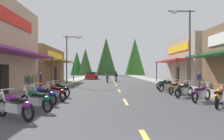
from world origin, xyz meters
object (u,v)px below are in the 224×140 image
(motorcycle_parked_right_2, at_px, (201,93))
(pedestrian_browsing, at_px, (41,79))
(streetlamp_right, at_px, (186,39))
(motorcycle_parked_right_6, at_px, (164,84))
(rider_cruising_trailing, at_px, (116,77))
(motorcycle_parked_left_3, at_px, (55,92))
(motorcycle_parked_right_1, at_px, (219,96))
(motorcycle_parked_right_3, at_px, (184,89))
(motorcycle_parked_left_0, at_px, (15,105))
(streetlamp_left, at_px, (70,53))
(motorcycle_parked_right_5, at_px, (167,85))
(motorcycle_parked_left_2, at_px, (43,95))
(pedestrian_by_shop, at_px, (29,83))
(motorcycle_parked_right_4, at_px, (175,87))
(motorcycle_parked_left_1, at_px, (36,99))
(pedestrian_waiting, at_px, (199,79))
(rider_cruising_lead, at_px, (107,78))
(parked_car_curbside, at_px, (92,76))
(motorcycle_parked_left_4, at_px, (60,89))

(motorcycle_parked_right_2, distance_m, pedestrian_browsing, 14.73)
(streetlamp_right, relative_size, motorcycle_parked_right_2, 3.91)
(motorcycle_parked_right_6, relative_size, rider_cruising_trailing, 0.80)
(motorcycle_parked_left_3, distance_m, rider_cruising_trailing, 20.82)
(motorcycle_parked_right_1, height_order, motorcycle_parked_right_3, same)
(motorcycle_parked_left_0, distance_m, rider_cruising_trailing, 25.50)
(streetlamp_left, xyz_separation_m, motorcycle_parked_right_5, (9.19, -7.17, -3.23))
(streetlamp_left, xyz_separation_m, pedestrian_browsing, (-2.11, -3.82, -2.83))
(motorcycle_parked_right_5, relative_size, motorcycle_parked_left_2, 1.06)
(motorcycle_parked_left_3, xyz_separation_m, pedestrian_by_shop, (-2.34, 2.27, 0.39))
(motorcycle_parked_right_6, xyz_separation_m, motorcycle_parked_left_2, (-8.28, -8.36, 0.00))
(motorcycle_parked_right_6, relative_size, motorcycle_parked_left_2, 0.97)
(motorcycle_parked_right_6, relative_size, pedestrian_by_shop, 1.11)
(rider_cruising_trailing, bearing_deg, pedestrian_browsing, 145.37)
(streetlamp_left, xyz_separation_m, motorcycle_parked_right_1, (9.56, -14.65, -3.23))
(motorcycle_parked_right_5, height_order, motorcycle_parked_right_6, same)
(motorcycle_parked_left_3, bearing_deg, motorcycle_parked_right_3, -127.37)
(motorcycle_parked_right_4, relative_size, rider_cruising_trailing, 0.79)
(motorcycle_parked_right_1, distance_m, motorcycle_parked_right_3, 3.70)
(motorcycle_parked_right_5, relative_size, motorcycle_parked_left_1, 1.03)
(pedestrian_waiting, bearing_deg, motorcycle_parked_right_2, 127.07)
(motorcycle_parked_right_5, height_order, rider_cruising_lead, rider_cruising_lead)
(motorcycle_parked_right_2, distance_m, motorcycle_parked_left_0, 9.33)
(motorcycle_parked_right_1, height_order, motorcycle_parked_right_2, same)
(motorcycle_parked_right_4, relative_size, rider_cruising_lead, 0.79)
(parked_car_curbside, bearing_deg, motorcycle_parked_right_4, -159.87)
(motorcycle_parked_right_5, bearing_deg, streetlamp_left, 110.07)
(pedestrian_waiting, bearing_deg, pedestrian_by_shop, 78.04)
(pedestrian_by_shop, relative_size, pedestrian_browsing, 0.99)
(motorcycle_parked_left_1, height_order, motorcycle_parked_left_4, same)
(rider_cruising_lead, distance_m, parked_car_curbside, 11.82)
(motorcycle_parked_right_3, relative_size, pedestrian_waiting, 1.05)
(streetlamp_left, distance_m, motorcycle_parked_left_2, 14.13)
(motorcycle_parked_right_4, xyz_separation_m, pedestrian_waiting, (3.34, 3.70, 0.44))
(motorcycle_parked_right_3, bearing_deg, streetlamp_left, 89.43)
(rider_cruising_trailing, bearing_deg, motorcycle_parked_left_2, 166.56)
(motorcycle_parked_right_5, xyz_separation_m, pedestrian_browsing, (-11.30, 3.35, 0.40))
(streetlamp_right, bearing_deg, parked_car_curbside, 111.35)
(motorcycle_parked_left_1, distance_m, rider_cruising_lead, 20.82)
(motorcycle_parked_left_3, height_order, pedestrian_waiting, pedestrian_waiting)
(motorcycle_parked_right_1, relative_size, motorcycle_parked_left_2, 1.02)
(motorcycle_parked_right_1, height_order, pedestrian_by_shop, pedestrian_by_shop)
(motorcycle_parked_left_2, xyz_separation_m, rider_cruising_trailing, (4.50, 21.81, 0.17))
(pedestrian_browsing, distance_m, pedestrian_waiting, 14.75)
(streetlamp_right, relative_size, motorcycle_parked_right_4, 3.88)
(motorcycle_parked_right_6, bearing_deg, pedestrian_by_shop, 164.62)
(streetlamp_right, distance_m, motorcycle_parked_right_4, 4.39)
(motorcycle_parked_left_0, xyz_separation_m, pedestrian_waiting, (11.47, 11.49, 0.44))
(motorcycle_parked_left_0, height_order, pedestrian_waiting, pedestrian_waiting)
(rider_cruising_lead, bearing_deg, motorcycle_parked_right_3, -166.00)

